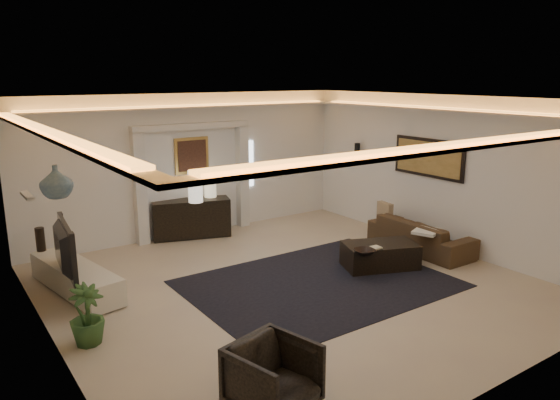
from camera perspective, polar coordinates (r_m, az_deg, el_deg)
floor at (r=8.46m, az=1.22°, el=-9.23°), size 7.00×7.00×0.00m
ceiling at (r=7.82m, az=1.33°, el=10.80°), size 7.00×7.00×0.00m
wall_back at (r=10.99m, az=-9.54°, el=3.75°), size 7.00×0.00×7.00m
wall_front at (r=5.68m, az=22.62°, el=-6.17°), size 7.00×0.00×7.00m
wall_left at (r=6.66m, az=-23.96°, el=-3.50°), size 0.00×7.00×7.00m
wall_right at (r=10.42m, az=17.05°, el=2.83°), size 0.00×7.00×7.00m
cove_soffit at (r=7.84m, az=1.32°, el=8.75°), size 7.00×7.00×0.04m
daylight_slit at (r=11.61m, az=-3.45°, el=3.93°), size 0.25×0.03×1.00m
area_rug at (r=8.54m, az=4.22°, el=-9.00°), size 4.00×3.00×0.01m
pilaster_left at (r=10.53m, az=-14.89°, el=1.13°), size 0.22×0.20×2.20m
pilaster_right at (r=11.49m, az=-4.08°, el=2.55°), size 0.22×0.20×2.20m
alcove_header at (r=10.79m, az=-9.48°, el=7.87°), size 2.52×0.20×0.12m
painting_frame at (r=10.93m, az=-9.52°, el=4.77°), size 0.74×0.04×0.74m
painting_canvas at (r=10.91m, az=-9.46°, el=4.75°), size 0.62×0.02×0.62m
art_panel_frame at (r=10.55m, az=15.77°, el=4.41°), size 0.04×1.64×0.74m
art_panel_gold at (r=10.53m, az=15.68°, el=4.40°), size 0.02×1.50×0.62m
wall_sconce at (r=11.77m, az=8.34°, el=5.56°), size 0.12×0.12×0.22m
wall_niche at (r=7.96m, az=-25.65°, el=0.44°), size 0.10×0.55×0.04m
console at (r=10.92m, az=-9.57°, el=-1.95°), size 1.63×0.94×0.78m
lamp_left at (r=10.54m, az=-9.13°, el=1.38°), size 0.33×0.33×0.64m
lamp_right at (r=10.95m, az=-7.57°, el=1.88°), size 0.26×0.26×0.54m
media_ledge at (r=8.74m, az=-21.21°, el=-7.84°), size 0.90×2.21×0.40m
tv at (r=8.25m, az=-22.94°, el=-4.75°), size 1.35×0.31×0.77m
figurine at (r=9.51m, az=-24.49°, el=-3.80°), size 0.17×0.17×0.39m
ginger_jar at (r=7.50m, az=-23.03°, el=1.84°), size 0.53×0.53×0.44m
plant at (r=7.03m, az=-20.17°, el=-11.61°), size 0.55×0.55×0.76m
sofa at (r=10.34m, az=14.94°, el=-3.68°), size 2.06×0.83×0.60m
throw_blanket at (r=9.72m, az=15.55°, el=-3.27°), size 0.60×0.55×0.05m
throw_pillow at (r=10.88m, az=11.26°, el=-1.26°), size 0.17×0.40×0.39m
coffee_table at (r=9.30m, az=10.75°, el=-5.98°), size 1.40×1.08×0.46m
bowl at (r=8.64m, az=9.11°, el=-5.70°), size 0.39×0.39×0.08m
magazine at (r=8.95m, az=10.15°, el=-5.26°), size 0.24×0.17×0.03m
armchair at (r=5.47m, az=-0.75°, el=-18.62°), size 0.92×0.93×0.70m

